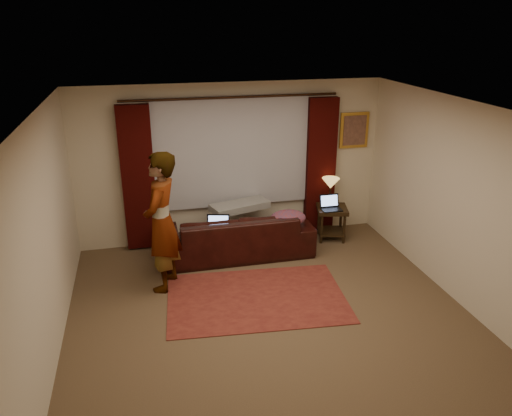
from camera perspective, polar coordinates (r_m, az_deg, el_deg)
The scene contains 20 objects.
floor at distance 6.47m, azimuth 1.64°, elevation -12.20°, with size 5.00×5.00×0.01m, color brown.
ceiling at distance 5.49m, azimuth 1.92°, elevation 11.18°, with size 5.00×5.00×0.02m, color silver.
wall_back at distance 8.16m, azimuth -2.81°, elevation 5.11°, with size 5.00×0.02×2.60m, color beige.
wall_front at distance 3.80m, azimuth 11.98°, elevation -15.65°, with size 5.00×0.02×2.60m, color beige.
wall_left at distance 5.78m, azimuth -22.98°, elevation -3.55°, with size 0.02×5.00×2.60m, color beige.
wall_right at distance 6.90m, azimuth 22.24°, elevation 0.49°, with size 0.02×5.00×2.60m, color beige.
sheer_curtain at distance 8.05m, azimuth -2.75°, elevation 6.37°, with size 2.50×0.05×1.80m, color #A8A7AF.
drape_left at distance 7.96m, azimuth -13.32°, elevation 3.25°, with size 0.50×0.14×2.30m, color black.
drape_right at distance 8.48m, azimuth 7.38°, elevation 4.74°, with size 0.50×0.14×2.30m, color black.
curtain_rod at distance 7.82m, azimuth -2.80°, elevation 12.52°, with size 0.04×0.04×3.40m, color black.
picture_frame at distance 8.64m, azimuth 11.15°, elevation 8.73°, with size 0.50×0.04×0.60m, color #C38B2E.
sofa at distance 7.79m, azimuth -2.25°, elevation -2.12°, with size 2.35×1.02×0.95m, color black.
throw_blanket at distance 7.89m, azimuth -1.88°, elevation 1.95°, with size 0.93×0.37×0.11m, color gray.
clothing_pile at distance 7.78m, azimuth 3.66°, elevation -1.22°, with size 0.57×0.44×0.24m, color brown.
laptop_sofa at distance 7.52m, azimuth -4.43°, elevation -2.04°, with size 0.34×0.37×0.25m, color black, non-canonical shape.
area_rug at distance 6.81m, azimuth 0.05°, elevation -10.22°, with size 2.36×1.58×0.01m, color maroon.
end_table at distance 8.50m, azimuth 8.61°, elevation -1.71°, with size 0.49×0.49×0.56m, color black.
tiffany_lamp at distance 8.44m, azimuth 8.47°, elevation 1.87°, with size 0.29×0.29×0.47m, color olive, non-canonical shape.
laptop_table at distance 8.25m, azimuth 8.64°, elevation 0.54°, with size 0.32×0.35×0.24m, color black, non-canonical shape.
person at distance 6.78m, azimuth -10.73°, elevation -1.62°, with size 0.57×0.57×1.94m, color gray.
Camera 1 is at (-1.43, -5.21, 3.55)m, focal length 35.00 mm.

